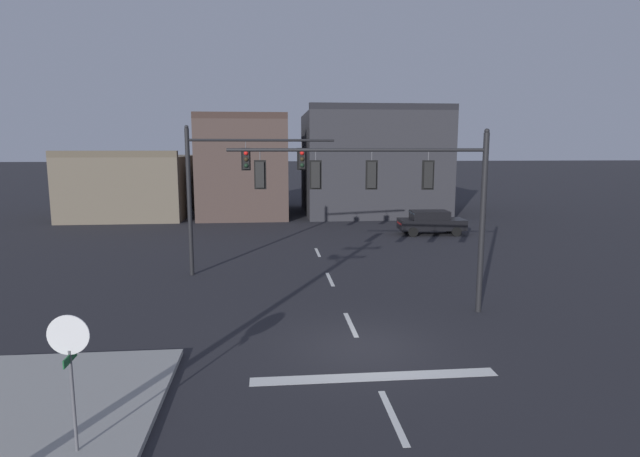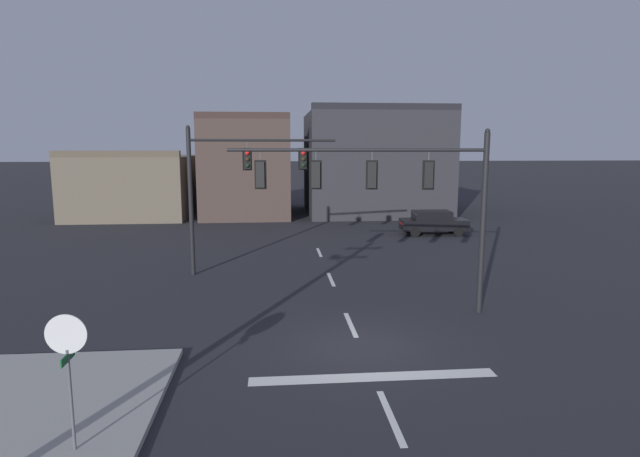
# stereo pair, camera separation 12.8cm
# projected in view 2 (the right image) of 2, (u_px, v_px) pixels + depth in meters

# --- Properties ---
(ground_plane) EXTENTS (400.00, 400.00, 0.00)m
(ground_plane) POSITION_uv_depth(u_px,v_px,m) (361.00, 347.00, 15.32)
(ground_plane) COLOR #232328
(sidewalk_near_corner) EXTENTS (5.00, 8.00, 0.15)m
(sidewalk_near_corner) POSITION_uv_depth(u_px,v_px,m) (26.00, 430.00, 10.70)
(sidewalk_near_corner) COLOR gray
(sidewalk_near_corner) RESTS_ON ground
(stop_bar_paint) EXTENTS (6.40, 0.50, 0.01)m
(stop_bar_paint) POSITION_uv_depth(u_px,v_px,m) (373.00, 377.00, 13.35)
(stop_bar_paint) COLOR silver
(stop_bar_paint) RESTS_ON ground
(lane_centreline) EXTENTS (0.16, 26.40, 0.01)m
(lane_centreline) POSITION_uv_depth(u_px,v_px,m) (351.00, 324.00, 17.29)
(lane_centreline) COLOR silver
(lane_centreline) RESTS_ON ground
(signal_mast_near_side) EXTENTS (8.99, 1.39, 6.48)m
(signal_mast_near_side) POSITION_uv_depth(u_px,v_px,m) (391.00, 186.00, 18.08)
(signal_mast_near_side) COLOR black
(signal_mast_near_side) RESTS_ON ground
(signal_mast_far_side) EXTENTS (6.78, 0.90, 6.81)m
(signal_mast_far_side) POSITION_uv_depth(u_px,v_px,m) (233.00, 176.00, 23.71)
(signal_mast_far_side) COLOR black
(signal_mast_far_side) RESTS_ON ground
(stop_sign) EXTENTS (0.76, 0.64, 2.83)m
(stop_sign) POSITION_uv_depth(u_px,v_px,m) (67.00, 350.00, 9.60)
(stop_sign) COLOR #56565B
(stop_sign) RESTS_ON ground
(car_lot_nearside) EXTENTS (4.51, 2.06, 1.61)m
(car_lot_nearside) POSITION_uv_depth(u_px,v_px,m) (433.00, 222.00, 34.88)
(car_lot_nearside) COLOR black
(car_lot_nearside) RESTS_ON ground
(building_row) EXTENTS (31.31, 13.21, 9.21)m
(building_row) POSITION_uv_depth(u_px,v_px,m) (276.00, 170.00, 45.94)
(building_row) COLOR #665B4C
(building_row) RESTS_ON ground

